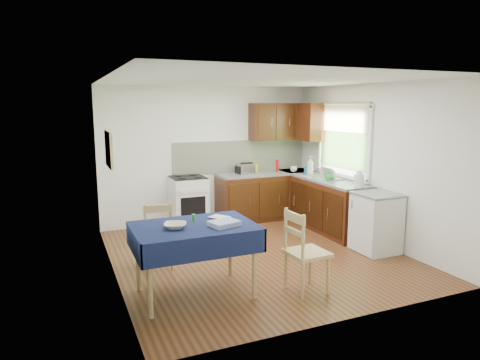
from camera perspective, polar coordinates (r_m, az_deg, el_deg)
name	(u,v)px	position (r m, az deg, el deg)	size (l,w,h in m)	color
floor	(257,255)	(6.36, 2.22, -9.93)	(4.20, 4.20, 0.00)	#482713
ceiling	(258,80)	(5.99, 2.39, 13.19)	(4.00, 4.20, 0.02)	white
wall_back	(209,155)	(7.98, -4.18, 3.36)	(4.00, 0.02, 2.50)	white
wall_front	(350,200)	(4.28, 14.45, -2.64)	(4.00, 0.02, 2.50)	white
wall_left	(111,180)	(5.50, -16.87, 0.01)	(0.02, 4.20, 2.50)	white
wall_right	(370,163)	(7.13, 17.00, 2.17)	(0.02, 4.20, 2.50)	white
base_cabinets	(294,201)	(7.92, 7.26, -2.77)	(1.90, 2.30, 0.86)	black
worktop_back	(266,173)	(8.16, 3.54, 0.89)	(1.90, 0.60, 0.04)	slate
worktop_right	(330,181)	(7.51, 11.93, -0.09)	(0.60, 1.70, 0.04)	slate
worktop_corner	(296,171)	(8.47, 7.48, 1.15)	(0.60, 0.60, 0.04)	slate
splashback	(241,156)	(8.20, 0.17, 3.21)	(2.70, 0.02, 0.60)	white
upper_cabinets	(289,122)	(8.29, 6.58, 7.73)	(1.20, 0.85, 0.70)	black
stove	(188,202)	(7.68, -6.91, -2.93)	(0.60, 0.61, 0.92)	white
window	(343,135)	(7.62, 13.60, 5.83)	(0.04, 1.48, 1.26)	#305322
fridge	(376,223)	(6.68, 17.70, -5.44)	(0.58, 0.60, 0.89)	white
corkboard	(109,149)	(5.76, -17.08, 3.92)	(0.04, 0.62, 0.47)	tan
dining_table	(194,234)	(4.89, -6.13, -7.20)	(1.37, 0.92, 0.83)	#0D1937
chair_far	(157,233)	(5.79, -11.02, -7.00)	(0.43, 0.43, 0.93)	tan
chair_near	(304,249)	(5.05, 8.49, -9.10)	(0.46, 0.46, 0.99)	tan
toaster	(246,169)	(7.92, 0.87, 1.51)	(0.29, 0.18, 0.22)	#ACACB1
sandwich_press	(245,169)	(7.99, 0.67, 1.49)	(0.30, 0.26, 0.18)	black
sauce_bottle	(277,166)	(8.18, 5.00, 1.90)	(0.06, 0.06, 0.24)	red
yellow_packet	(254,168)	(8.23, 1.92, 1.64)	(0.11, 0.07, 0.15)	yellow
dish_rack	(328,178)	(7.51, 11.61, 0.26)	(0.45, 0.34, 0.21)	gray
kettle	(359,179)	(6.91, 15.62, 0.07)	(0.16, 0.16, 0.27)	white
cup	(294,169)	(8.25, 7.17, 1.45)	(0.14, 0.14, 0.11)	white
soap_bottle_a	(310,166)	(7.97, 9.34, 1.91)	(0.13, 0.13, 0.33)	white
soap_bottle_b	(307,169)	(8.11, 8.93, 1.51)	(0.08, 0.08, 0.18)	#2179C4
soap_bottle_c	(329,176)	(7.37, 11.80, 0.56)	(0.13, 0.13, 0.17)	#258A30
plate_bowl	(175,226)	(4.76, -8.63, -6.04)	(0.24, 0.24, 0.06)	beige
book	(216,219)	(5.07, -3.24, -5.19)	(0.16, 0.22, 0.02)	white
spice_jar	(193,218)	(5.02, -6.23, -5.01)	(0.04, 0.04, 0.08)	#27902E
tea_towel	(224,223)	(4.80, -2.13, -5.81)	(0.31, 0.24, 0.06)	#2A489B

